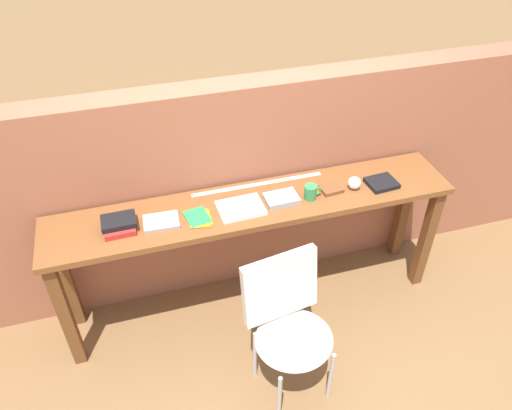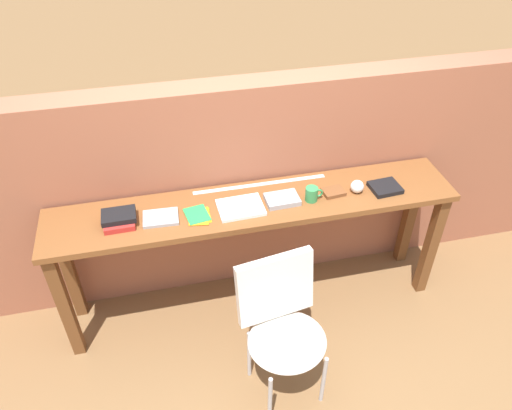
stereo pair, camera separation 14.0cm
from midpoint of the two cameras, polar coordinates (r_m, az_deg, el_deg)
ground_plane at (r=3.43m, az=2.16°, el=-14.43°), size 40.00×40.00×0.00m
brick_wall_back at (r=3.34m, az=-0.29°, el=2.09°), size 6.00×0.20×1.51m
sideboard at (r=3.09m, az=1.09°, el=-1.77°), size 2.50×0.44×0.88m
chair_white_moulded at (r=2.82m, az=4.51°, el=-13.33°), size 0.51×0.52×0.89m
book_stack_leftmost at (r=2.92m, az=-14.08°, el=-1.58°), size 0.19×0.17×0.07m
magazine_cycling at (r=2.92m, az=-9.50°, el=-1.47°), size 0.21×0.16×0.02m
pamphlet_pile_colourful at (r=2.91m, az=-5.24°, el=-1.24°), size 0.16×0.19×0.01m
book_open_centre at (r=2.95m, az=-0.41°, el=-0.31°), size 0.27×0.21×0.02m
book_grey_hardcover at (r=3.01m, az=4.33°, el=0.62°), size 0.20×0.15×0.03m
mug at (r=3.02m, az=7.74°, el=1.23°), size 0.11×0.08×0.09m
leather_journal_brown at (r=3.11m, az=10.12°, el=1.46°), size 0.14×0.11×0.02m
sports_ball_small at (r=3.14m, az=12.74°, el=2.05°), size 0.08×0.08×0.08m
book_repair_rightmost at (r=3.22m, az=15.75°, el=1.91°), size 0.19×0.17×0.03m
ruler_metal_back_edge at (r=3.15m, az=1.73°, el=2.35°), size 0.85×0.03×0.00m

